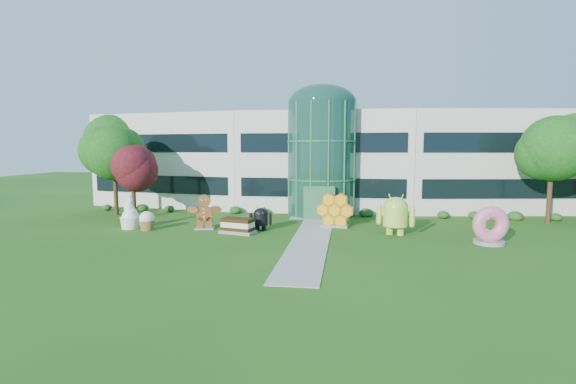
% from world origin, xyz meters
% --- Properties ---
extents(ground, '(140.00, 140.00, 0.00)m').
position_xyz_m(ground, '(0.00, 0.00, 0.00)').
color(ground, '#215114').
rests_on(ground, ground).
extents(building, '(46.00, 15.00, 9.30)m').
position_xyz_m(building, '(0.00, 18.00, 4.65)').
color(building, beige).
rests_on(building, ground).
extents(atrium, '(6.00, 6.00, 9.80)m').
position_xyz_m(atrium, '(0.00, 12.00, 4.90)').
color(atrium, '#194738').
rests_on(atrium, ground).
extents(walkway, '(2.40, 20.00, 0.04)m').
position_xyz_m(walkway, '(0.00, 2.00, 0.02)').
color(walkway, '#9E9E93').
rests_on(walkway, ground).
extents(tree_red, '(4.00, 4.00, 6.00)m').
position_xyz_m(tree_red, '(-15.50, 7.50, 3.00)').
color(tree_red, '#3F0C14').
rests_on(tree_red, ground).
extents(trees_backdrop, '(52.00, 8.00, 8.40)m').
position_xyz_m(trees_backdrop, '(0.00, 13.00, 4.20)').
color(trees_backdrop, '#174511').
rests_on(trees_backdrop, ground).
extents(android_green, '(3.14, 2.58, 3.07)m').
position_xyz_m(android_green, '(5.57, 3.77, 1.53)').
color(android_green, '#BAD745').
rests_on(android_green, ground).
extents(android_black, '(1.81, 1.34, 1.90)m').
position_xyz_m(android_black, '(-3.88, 4.03, 0.95)').
color(android_black, black).
rests_on(android_black, ground).
extents(donut, '(2.47, 1.54, 2.39)m').
position_xyz_m(donut, '(11.04, 1.82, 1.19)').
color(donut, '#D75198').
rests_on(donut, ground).
extents(gingerbread, '(2.93, 1.61, 2.56)m').
position_xyz_m(gingerbread, '(-8.05, 3.94, 1.28)').
color(gingerbread, brown).
rests_on(gingerbread, ground).
extents(ice_cream_sandwich, '(2.64, 1.77, 1.08)m').
position_xyz_m(ice_cream_sandwich, '(-5.22, 2.70, 0.54)').
color(ice_cream_sandwich, black).
rests_on(ice_cream_sandwich, ground).
extents(honeycomb, '(3.10, 1.53, 2.33)m').
position_xyz_m(honeycomb, '(1.40, 6.07, 1.17)').
color(honeycomb, gold).
rests_on(honeycomb, ground).
extents(froyo, '(2.00, 2.00, 2.62)m').
position_xyz_m(froyo, '(-13.55, 3.29, 1.31)').
color(froyo, white).
rests_on(froyo, ground).
extents(cupcake, '(1.20, 1.20, 1.40)m').
position_xyz_m(cupcake, '(-12.01, 2.86, 0.70)').
color(cupcake, white).
rests_on(cupcake, ground).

